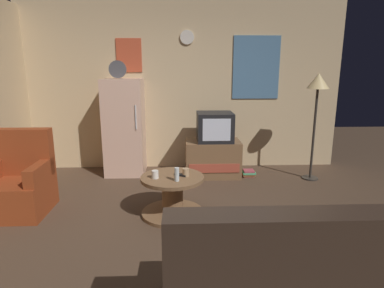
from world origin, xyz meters
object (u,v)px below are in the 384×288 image
mug_ceramic_white (155,174)px  tv_stand (213,158)px  book_stack (249,173)px  wine_glass (177,174)px  coffee_table (173,196)px  remote_control (181,175)px  couch (298,284)px  crt_tv (215,127)px  standing_lamp (318,89)px  armchair (19,184)px  mug_ceramic_tan (186,172)px  fridge (125,127)px

mug_ceramic_white → tv_stand: bearing=61.3°
book_stack → wine_glass: bearing=-127.4°
coffee_table → remote_control: size_ratio=4.80×
couch → book_stack: 3.03m
crt_tv → book_stack: bearing=-9.9°
wine_glass → couch: (0.79, -1.56, -0.23)m
wine_glass → mug_ceramic_white: bearing=158.4°
mug_ceramic_white → remote_control: 0.29m
standing_lamp → wine_glass: standing_lamp is taller
coffee_table → crt_tv: bearing=65.6°
remote_control → armchair: (-1.90, 0.15, -0.14)m
mug_ceramic_white → mug_ceramic_tan: same height
crt_tv → coffee_table: 1.62m
coffee_table → remote_control: (0.09, 0.02, 0.24)m
tv_stand → standing_lamp: bearing=-8.4°
tv_stand → armchair: armchair is taller
mug_ceramic_tan → book_stack: mug_ceramic_tan is taller
remote_control → mug_ceramic_tan: bearing=19.4°
mug_ceramic_tan → book_stack: (1.01, 1.29, -0.45)m
coffee_table → book_stack: bearing=48.1°
fridge → tv_stand: fridge is taller
standing_lamp → mug_ceramic_tan: standing_lamp is taller
standing_lamp → armchair: size_ratio=1.66×
mug_ceramic_tan → couch: (0.69, -1.72, -0.20)m
mug_ceramic_tan → remote_control: bearing=169.7°
mug_ceramic_white → remote_control: mug_ceramic_white is taller
tv_stand → couch: 3.11m
coffee_table → armchair: size_ratio=0.75×
fridge → crt_tv: size_ratio=3.28×
standing_lamp → armchair: 4.15m
crt_tv → remote_control: bearing=-111.3°
tv_stand → armchair: bearing=-153.1°
crt_tv → remote_control: crt_tv is taller
standing_lamp → coffee_table: (-2.09, -1.17, -1.12)m
fridge → mug_ceramic_tan: bearing=-59.5°
mug_ceramic_white → coffee_table: bearing=17.1°
mug_ceramic_tan → standing_lamp: bearing=31.1°
wine_glass → mug_ceramic_tan: bearing=57.6°
tv_stand → standing_lamp: standing_lamp is taller
wine_glass → book_stack: size_ratio=0.76×
mug_ceramic_tan → couch: couch is taller
crt_tv → wine_glass: 1.66m
tv_stand → remote_control: 1.48m
coffee_table → mug_ceramic_white: bearing=-162.9°
couch → book_stack: bearing=83.9°
mug_ceramic_tan → remote_control: size_ratio=0.60×
mug_ceramic_white → couch: (1.03, -1.65, -0.20)m
tv_stand → coffee_table: tv_stand is taller
mug_ceramic_tan → armchair: size_ratio=0.09×
coffee_table → book_stack: size_ratio=3.64×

